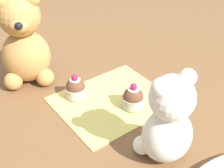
{
  "coord_description": "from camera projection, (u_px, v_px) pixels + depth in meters",
  "views": [
    {
      "loc": [
        0.38,
        0.51,
        0.51
      ],
      "look_at": [
        0.0,
        0.0,
        0.06
      ],
      "focal_mm": 50.0,
      "sensor_mm": 36.0,
      "label": 1
    }
  ],
  "objects": [
    {
      "name": "ground_plane",
      "position": [
        112.0,
        101.0,
        0.82
      ],
      "size": [
        4.0,
        4.0,
        0.0
      ],
      "primitive_type": "plane",
      "color": "brown"
    },
    {
      "name": "knitted_placemat",
      "position": [
        112.0,
        101.0,
        0.82
      ],
      "size": [
        0.28,
        0.23,
        0.01
      ],
      "primitive_type": "cube",
      "color": "#E0D166",
      "rests_on": "ground_plane"
    },
    {
      "name": "teddy_bear_cream",
      "position": [
        168.0,
        121.0,
        0.61
      ],
      "size": [
        0.12,
        0.11,
        0.21
      ],
      "rotation": [
        0.0,
        0.0,
        -0.12
      ],
      "color": "silver",
      "rests_on": "ground_plane"
    },
    {
      "name": "teddy_bear_tan",
      "position": [
        24.0,
        43.0,
        0.83
      ],
      "size": [
        0.17,
        0.16,
        0.26
      ],
      "rotation": [
        0.0,
        0.0,
        2.72
      ],
      "color": "#B78447",
      "rests_on": "ground_plane"
    },
    {
      "name": "cupcake_near_cream_bear",
      "position": [
        133.0,
        98.0,
        0.78
      ],
      "size": [
        0.06,
        0.06,
        0.07
      ],
      "color": "#B2ADA3",
      "rests_on": "knitted_placemat"
    },
    {
      "name": "cupcake_near_tan_bear",
      "position": [
        76.0,
        89.0,
        0.82
      ],
      "size": [
        0.06,
        0.06,
        0.07
      ],
      "color": "#B2ADA3",
      "rests_on": "knitted_placemat"
    }
  ]
}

